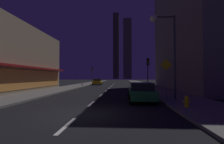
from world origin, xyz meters
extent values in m
cube|color=black|center=(0.00, 32.00, -0.05)|extent=(78.00, 136.00, 0.10)
cube|color=#605E59|center=(7.00, 32.00, 0.07)|extent=(4.00, 76.00, 0.15)
cube|color=#605E59|center=(-7.00, 32.00, 0.07)|extent=(4.00, 76.00, 0.15)
cube|color=silver|center=(0.00, -2.00, 0.01)|extent=(0.16, 2.20, 0.01)
cube|color=silver|center=(0.00, 3.20, 0.01)|extent=(0.16, 2.20, 0.01)
cube|color=silver|center=(0.00, 8.40, 0.01)|extent=(0.16, 2.20, 0.01)
cube|color=silver|center=(0.00, 13.60, 0.01)|extent=(0.16, 2.20, 0.01)
cube|color=silver|center=(0.00, 18.80, 0.01)|extent=(0.16, 2.20, 0.01)
cube|color=silver|center=(0.00, 24.00, 0.01)|extent=(0.16, 2.20, 0.01)
cube|color=silver|center=(0.00, 29.20, 0.01)|extent=(0.16, 2.20, 0.01)
cube|color=silver|center=(0.00, 34.40, 0.01)|extent=(0.16, 2.20, 0.01)
cube|color=silver|center=(0.00, 39.60, 0.01)|extent=(0.16, 2.20, 0.01)
cube|color=#D88C3F|center=(-9.00, 10.04, 1.60)|extent=(0.10, 19.12, 2.20)
cube|color=maroon|center=(-8.60, 10.04, 3.00)|extent=(0.90, 19.72, 0.20)
cube|color=slate|center=(14.50, 16.00, 9.43)|extent=(11.00, 20.00, 18.87)
cube|color=#4B4738|center=(-3.65, 153.45, 32.20)|extent=(5.72, 8.45, 64.41)
cube|color=#5D5946|center=(7.13, 144.99, 28.11)|extent=(7.65, 6.11, 56.23)
cube|color=#1E722D|center=(3.60, 4.46, 0.61)|extent=(1.80, 4.20, 0.65)
cube|color=black|center=(3.60, 4.26, 1.17)|extent=(1.64, 2.00, 0.55)
cylinder|color=black|center=(2.72, 5.86, 0.34)|extent=(0.22, 0.68, 0.68)
cylinder|color=black|center=(4.48, 5.86, 0.34)|extent=(0.22, 0.68, 0.68)
cylinder|color=black|center=(2.72, 3.06, 0.34)|extent=(0.22, 0.68, 0.68)
cylinder|color=black|center=(4.48, 3.06, 0.34)|extent=(0.22, 0.68, 0.68)
sphere|color=white|center=(3.05, 6.51, 0.67)|extent=(0.18, 0.18, 0.18)
sphere|color=white|center=(4.15, 6.51, 0.67)|extent=(0.18, 0.18, 0.18)
cube|color=gold|center=(-3.60, 30.00, 0.61)|extent=(1.80, 4.20, 0.65)
cube|color=black|center=(-3.60, 29.80, 1.17)|extent=(1.64, 2.00, 0.55)
cylinder|color=black|center=(-4.48, 31.40, 0.34)|extent=(0.22, 0.68, 0.68)
cylinder|color=black|center=(-2.72, 31.40, 0.34)|extent=(0.22, 0.68, 0.68)
cylinder|color=black|center=(-4.48, 28.60, 0.34)|extent=(0.22, 0.68, 0.68)
cylinder|color=black|center=(-2.72, 28.60, 0.34)|extent=(0.22, 0.68, 0.68)
sphere|color=white|center=(-4.15, 32.05, 0.67)|extent=(0.18, 0.18, 0.18)
sphere|color=white|center=(-3.05, 32.05, 0.67)|extent=(0.18, 0.18, 0.18)
cylinder|color=yellow|center=(5.90, 1.56, 0.43)|extent=(0.22, 0.22, 0.55)
sphere|color=yellow|center=(5.90, 1.56, 0.70)|extent=(0.21, 0.21, 0.21)
cylinder|color=yellow|center=(5.90, 1.56, 0.18)|extent=(0.30, 0.30, 0.06)
cylinder|color=yellow|center=(5.74, 1.56, 0.45)|extent=(0.10, 0.10, 0.10)
cylinder|color=yellow|center=(6.06, 1.56, 0.45)|extent=(0.10, 0.10, 0.10)
cylinder|color=#B2B2B2|center=(-5.90, 24.51, 0.43)|extent=(0.22, 0.22, 0.55)
sphere|color=#B2B2B2|center=(-5.90, 24.51, 0.70)|extent=(0.21, 0.21, 0.21)
cylinder|color=#B2B2B2|center=(-5.90, 24.51, 0.18)|extent=(0.30, 0.30, 0.06)
cylinder|color=#B2B2B2|center=(-6.06, 24.51, 0.45)|extent=(0.10, 0.10, 0.10)
cylinder|color=#B2B2B2|center=(-5.74, 24.51, 0.45)|extent=(0.10, 0.10, 0.10)
cylinder|color=#2D2D2D|center=(5.50, 13.41, 2.25)|extent=(0.12, 0.12, 4.20)
cube|color=black|center=(5.50, 13.21, 3.85)|extent=(0.32, 0.24, 0.90)
sphere|color=red|center=(5.50, 13.08, 4.13)|extent=(0.18, 0.18, 0.18)
sphere|color=#F2B20C|center=(5.50, 13.08, 3.85)|extent=(0.18, 0.18, 0.18)
sphere|color=#19D833|center=(5.50, 13.08, 3.57)|extent=(0.18, 0.18, 0.18)
cylinder|color=#2D2D2D|center=(-5.50, 33.40, 2.25)|extent=(0.12, 0.12, 4.20)
cube|color=black|center=(-5.50, 33.20, 3.85)|extent=(0.32, 0.24, 0.90)
sphere|color=red|center=(-5.50, 33.07, 4.13)|extent=(0.18, 0.18, 0.18)
sphere|color=#F2B20C|center=(-5.50, 33.07, 3.85)|extent=(0.18, 0.18, 0.18)
sphere|color=#19D833|center=(-5.50, 33.07, 3.57)|extent=(0.18, 0.18, 0.18)
cylinder|color=#38383D|center=(6.20, 4.57, 3.40)|extent=(0.16, 0.16, 6.50)
cylinder|color=#38383D|center=(5.40, 4.57, 6.55)|extent=(1.60, 0.12, 0.12)
sphere|color=#FCF7CC|center=(4.60, 4.57, 6.45)|extent=(0.56, 0.56, 0.56)
cylinder|color=slate|center=(5.60, 4.86, 1.35)|extent=(0.08, 0.08, 2.40)
cube|color=yellow|center=(5.60, 4.83, 2.85)|extent=(0.91, 0.03, 0.91)
camera|label=1|loc=(2.14, -8.29, 1.89)|focal=26.33mm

